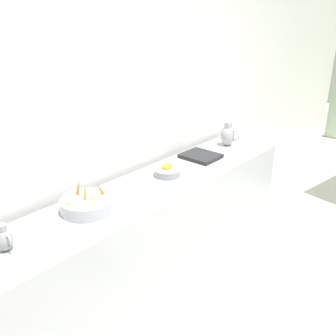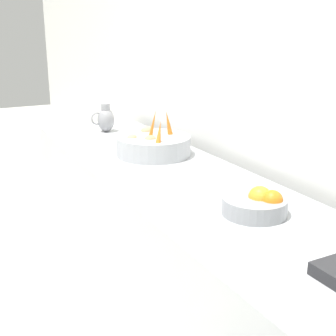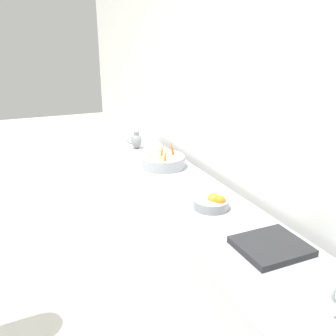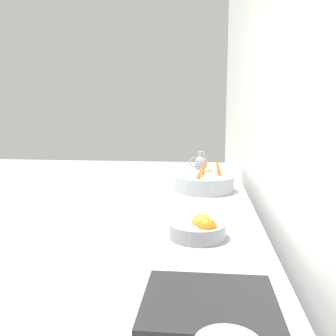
{
  "view_description": "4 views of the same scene",
  "coord_description": "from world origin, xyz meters",
  "px_view_note": "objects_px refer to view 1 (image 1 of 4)",
  "views": [
    {
      "loc": [
        0.4,
        -2.16,
        2.23
      ],
      "look_at": [
        -1.38,
        -0.1,
        1.11
      ],
      "focal_mm": 40.26,
      "sensor_mm": 36.0,
      "label": 1
    },
    {
      "loc": [
        -0.61,
        1.27,
        1.56
      ],
      "look_at": [
        -1.42,
        -0.3,
        1.01
      ],
      "focal_mm": 49.32,
      "sensor_mm": 36.0,
      "label": 2
    },
    {
      "loc": [
        -0.49,
        1.87,
        1.94
      ],
      "look_at": [
        -1.37,
        -0.16,
        1.14
      ],
      "focal_mm": 38.12,
      "sensor_mm": 36.0,
      "label": 3
    },
    {
      "loc": [
        -1.58,
        1.5,
        1.44
      ],
      "look_at": [
        -1.4,
        -0.31,
        1.14
      ],
      "focal_mm": 39.24,
      "sensor_mm": 36.0,
      "label": 4
    }
  ],
  "objects_px": {
    "vegetable_colander": "(87,204)",
    "metal_pitcher_short": "(4,239)",
    "metal_pitcher_tall": "(228,135)",
    "orange_bowl": "(167,171)"
  },
  "relations": [
    {
      "from": "vegetable_colander",
      "to": "metal_pitcher_short",
      "type": "distance_m",
      "value": 0.62
    },
    {
      "from": "metal_pitcher_tall",
      "to": "metal_pitcher_short",
      "type": "bearing_deg",
      "value": -88.74
    },
    {
      "from": "metal_pitcher_tall",
      "to": "metal_pitcher_short",
      "type": "relative_size",
      "value": 1.46
    },
    {
      "from": "vegetable_colander",
      "to": "metal_pitcher_tall",
      "type": "distance_m",
      "value": 1.88
    },
    {
      "from": "orange_bowl",
      "to": "metal_pitcher_tall",
      "type": "relative_size",
      "value": 0.9
    },
    {
      "from": "vegetable_colander",
      "to": "metal_pitcher_short",
      "type": "relative_size",
      "value": 2.15
    },
    {
      "from": "vegetable_colander",
      "to": "metal_pitcher_short",
      "type": "xyz_separation_m",
      "value": [
        0.03,
        -0.62,
        0.03
      ]
    },
    {
      "from": "metal_pitcher_tall",
      "to": "metal_pitcher_short",
      "type": "height_order",
      "value": "metal_pitcher_tall"
    },
    {
      "from": "orange_bowl",
      "to": "metal_pitcher_short",
      "type": "xyz_separation_m",
      "value": [
        0.01,
        -1.47,
        0.04
      ]
    },
    {
      "from": "vegetable_colander",
      "to": "metal_pitcher_short",
      "type": "bearing_deg",
      "value": -87.56
    }
  ]
}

